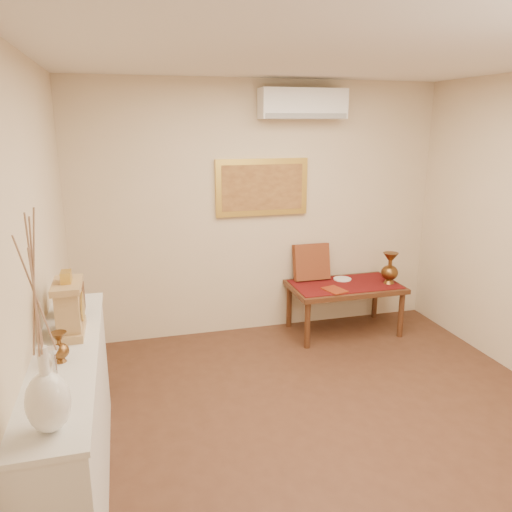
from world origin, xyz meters
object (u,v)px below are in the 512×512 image
object	(u,v)px
brass_urn_tall	(390,265)
mantel_clock	(70,307)
display_ledge	(73,424)
low_table	(345,290)
wooden_chest	(72,297)
white_vase	(39,324)

from	to	relation	value
brass_urn_tall	mantel_clock	world-z (taller)	mantel_clock
display_ledge	low_table	bearing A→B (deg)	35.10
brass_urn_tall	wooden_chest	world-z (taller)	wooden_chest
display_ledge	wooden_chest	distance (m)	0.86
mantel_clock	low_table	bearing A→B (deg)	31.65
wooden_chest	white_vase	bearing A→B (deg)	-89.34
low_table	white_vase	bearing A→B (deg)	-134.58
brass_urn_tall	display_ledge	xyz separation A→B (m)	(-3.15, -1.78, -0.28)
white_vase	display_ledge	distance (m)	1.28
white_vase	mantel_clock	size ratio (longest dim) A/B	2.42
brass_urn_tall	low_table	xyz separation A→B (m)	(-0.48, 0.10, -0.28)
white_vase	display_ledge	size ratio (longest dim) A/B	0.49
display_ledge	low_table	size ratio (longest dim) A/B	1.68
display_ledge	brass_urn_tall	bearing A→B (deg)	29.49
wooden_chest	low_table	distance (m)	3.03
mantel_clock	low_table	world-z (taller)	mantel_clock
wooden_chest	low_table	world-z (taller)	wooden_chest
white_vase	wooden_chest	bearing A→B (deg)	90.66
white_vase	brass_urn_tall	world-z (taller)	white_vase
brass_urn_tall	display_ledge	distance (m)	3.63
mantel_clock	white_vase	bearing A→B (deg)	-90.11
mantel_clock	wooden_chest	bearing A→B (deg)	92.95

